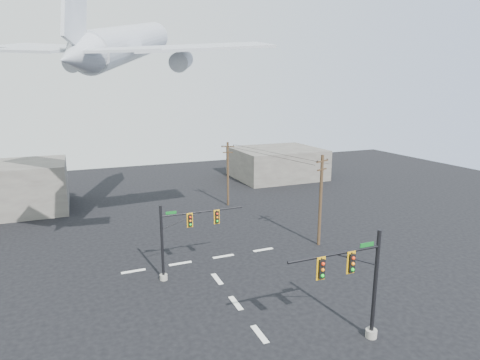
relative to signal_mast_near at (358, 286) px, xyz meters
name	(u,v)px	position (x,y,z in m)	size (l,w,h in m)	color
ground	(260,334)	(-4.91, 2.91, -3.70)	(120.00, 120.00, 0.00)	black
lane_markings	(229,294)	(-4.91, 8.24, -3.69)	(14.00, 21.20, 0.01)	white
signal_mast_near	(358,286)	(0.00, 0.00, 0.00)	(6.33, 0.76, 6.93)	gray
signal_mast_far	(181,237)	(-7.38, 12.40, -0.33)	(7.05, 0.68, 6.16)	gray
utility_pole_a	(321,199)	(6.66, 14.02, 0.94)	(1.69, 0.77, 8.87)	#402E1B
utility_pole_b	(228,173)	(3.34, 30.20, 0.64)	(1.67, 0.38, 8.29)	#402E1B
power_lines	(268,153)	(5.00, 22.11, 4.26)	(4.88, 16.18, 0.03)	black
airliner	(129,44)	(-9.42, 20.64, 15.00)	(23.29, 25.48, 7.49)	silver
building_right	(277,163)	(17.09, 42.91, -1.20)	(14.00, 12.00, 5.00)	slate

